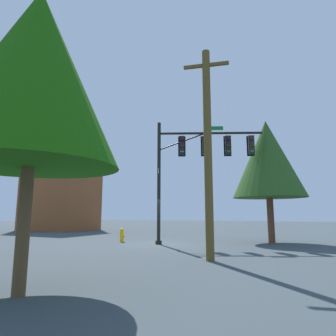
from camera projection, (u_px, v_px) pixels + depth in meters
name	position (u px, v px, depth m)	size (l,w,h in m)	color
ground_plane	(159.00, 244.00, 16.18)	(120.00, 120.00, 0.00)	#3B4549
signal_pole_assembly	(201.00, 154.00, 16.90)	(5.80, 2.97, 7.08)	black
utility_pole	(208.00, 147.00, 11.02)	(1.78, 0.51, 8.16)	brown
fire_hydrant	(122.00, 235.00, 17.50)	(0.33, 0.24, 0.83)	#EBB30F
tree_mid	(267.00, 159.00, 17.56)	(4.28, 4.28, 7.40)	brown
tree_far	(35.00, 75.00, 6.69)	(3.95, 3.95, 7.07)	brown
brick_building	(61.00, 189.00, 31.12)	(7.01, 5.72, 8.67)	brown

